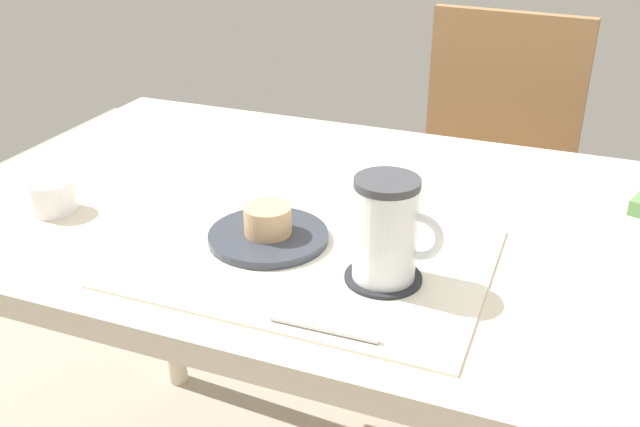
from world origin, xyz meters
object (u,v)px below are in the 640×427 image
object	(u,v)px
wooden_chair	(483,191)
coffee_mug	(387,229)
sugar_bowl	(52,196)
dining_table	(382,261)
pastry	(268,220)
pastry_plate	(268,236)

from	to	relation	value
wooden_chair	coffee_mug	bearing A→B (deg)	96.06
coffee_mug	sugar_bowl	size ratio (longest dim) A/B	1.92
dining_table	sugar_bowl	size ratio (longest dim) A/B	19.74
wooden_chair	pastry	xyz separation A→B (m)	(-0.18, -0.87, 0.29)
pastry_plate	sugar_bowl	bearing A→B (deg)	-175.20
wooden_chair	pastry	bearing A→B (deg)	84.15
coffee_mug	sugar_bowl	distance (m)	0.53
dining_table	wooden_chair	bearing A→B (deg)	86.21
wooden_chair	sugar_bowl	distance (m)	1.08
wooden_chair	pastry_plate	distance (m)	0.92
dining_table	sugar_bowl	xyz separation A→B (m)	(-0.48, -0.17, 0.10)
pastry_plate	sugar_bowl	world-z (taller)	sugar_bowl
dining_table	coffee_mug	bearing A→B (deg)	-73.13
wooden_chair	sugar_bowl	size ratio (longest dim) A/B	13.09
sugar_bowl	wooden_chair	bearing A→B (deg)	59.58
coffee_mug	pastry	bearing A→B (deg)	167.44
dining_table	pastry	bearing A→B (deg)	-132.96
sugar_bowl	coffee_mug	bearing A→B (deg)	-1.23
wooden_chair	pastry_plate	size ratio (longest dim) A/B	5.43
pastry	dining_table	bearing A→B (deg)	47.04
pastry	wooden_chair	bearing A→B (deg)	78.46
pastry_plate	pastry	xyz separation A→B (m)	(0.00, 0.00, 0.03)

